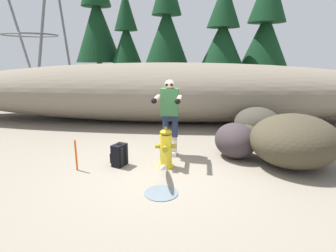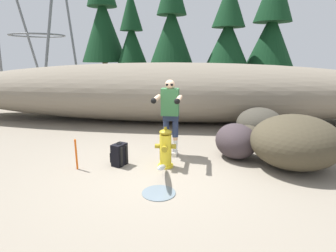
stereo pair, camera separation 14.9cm
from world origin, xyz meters
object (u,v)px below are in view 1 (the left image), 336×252
(boulder_large, at_px, (294,140))
(boulder_outlier, at_px, (235,140))
(utility_worker, at_px, (170,109))
(boulder_mid, at_px, (257,123))
(spare_backpack, at_px, (119,155))
(survey_stake, at_px, (76,155))
(fire_hydrant, at_px, (166,149))
(boulder_small, at_px, (246,135))

(boulder_large, distance_m, boulder_outlier, 1.14)
(boulder_outlier, bearing_deg, utility_worker, 179.79)
(boulder_mid, bearing_deg, spare_backpack, -147.64)
(survey_stake, bearing_deg, fire_hydrant, 9.25)
(boulder_outlier, bearing_deg, boulder_mid, 59.88)
(fire_hydrant, xyz_separation_m, utility_worker, (0.04, 0.64, 0.67))
(utility_worker, height_order, boulder_large, utility_worker)
(boulder_small, bearing_deg, spare_backpack, -152.44)
(boulder_small, xyz_separation_m, boulder_outlier, (-0.41, -0.82, 0.11))
(spare_backpack, relative_size, boulder_mid, 0.38)
(spare_backpack, height_order, boulder_small, boulder_small)
(fire_hydrant, relative_size, boulder_large, 0.47)
(boulder_large, distance_m, boulder_small, 1.41)
(boulder_large, distance_m, boulder_mid, 1.80)
(utility_worker, bearing_deg, fire_hydrant, 0.02)
(utility_worker, height_order, boulder_outlier, utility_worker)
(spare_backpack, xyz_separation_m, boulder_small, (2.77, 1.45, 0.04))
(fire_hydrant, xyz_separation_m, survey_stake, (-1.68, -0.27, -0.07))
(spare_backpack, distance_m, boulder_mid, 3.74)
(utility_worker, relative_size, boulder_small, 2.36)
(boulder_large, distance_m, survey_stake, 4.21)
(fire_hydrant, xyz_separation_m, boulder_large, (2.49, 0.23, 0.15))
(boulder_mid, height_order, boulder_small, boulder_mid)
(fire_hydrant, xyz_separation_m, boulder_outlier, (1.43, 0.63, -0.00))
(fire_hydrant, relative_size, boulder_mid, 0.65)
(boulder_outlier, distance_m, survey_stake, 3.25)
(boulder_large, relative_size, boulder_mid, 1.40)
(boulder_outlier, height_order, survey_stake, boulder_outlier)
(boulder_large, relative_size, boulder_outlier, 1.78)
(fire_hydrant, bearing_deg, boulder_small, 38.19)
(fire_hydrant, distance_m, survey_stake, 1.70)
(survey_stake, bearing_deg, boulder_small, 26.08)
(fire_hydrant, xyz_separation_m, boulder_small, (1.85, 1.45, -0.11))
(boulder_mid, bearing_deg, boulder_large, -81.61)
(utility_worker, xyz_separation_m, boulder_outlier, (1.40, -0.01, -0.67))
(boulder_outlier, bearing_deg, spare_backpack, -165.08)
(spare_backpack, relative_size, boulder_large, 0.27)
(boulder_small, bearing_deg, boulder_mid, 55.28)
(boulder_mid, bearing_deg, boulder_outlier, -120.12)
(spare_backpack, distance_m, boulder_small, 3.13)
(boulder_mid, relative_size, survey_stake, 2.06)
(utility_worker, xyz_separation_m, boulder_large, (2.45, -0.41, -0.52))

